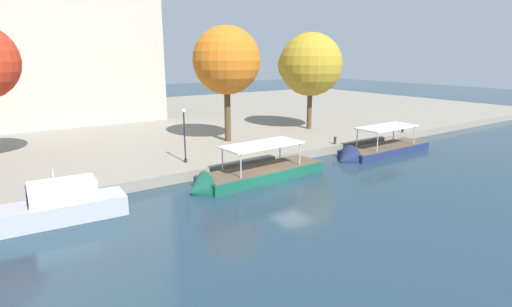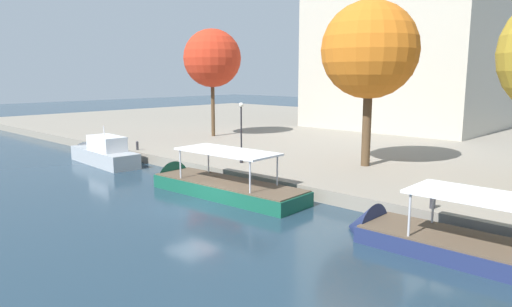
# 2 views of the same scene
# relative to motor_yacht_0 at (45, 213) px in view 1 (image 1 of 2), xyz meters

# --- Properties ---
(ground_plane) EXTENTS (220.00, 220.00, 0.00)m
(ground_plane) POSITION_rel_motor_yacht_0_xyz_m (16.10, -3.29, -0.66)
(ground_plane) COLOR #1E3342
(dock_promenade) EXTENTS (120.00, 55.00, 0.82)m
(dock_promenade) POSITION_rel_motor_yacht_0_xyz_m (16.10, 30.09, -0.25)
(dock_promenade) COLOR gray
(dock_promenade) RESTS_ON ground_plane
(motor_yacht_0) EXTENTS (9.28, 2.88, 4.02)m
(motor_yacht_0) POSITION_rel_motor_yacht_0_xyz_m (0.00, 0.00, 0.00)
(motor_yacht_0) COLOR #9EA3A8
(motor_yacht_0) RESTS_ON ground_plane
(tour_boat_1) EXTENTS (12.07, 3.60, 4.07)m
(tour_boat_1) POSITION_rel_motor_yacht_0_xyz_m (14.59, -0.13, -0.35)
(tour_boat_1) COLOR #14513D
(tour_boat_1) RESTS_ON ground_plane
(tour_boat_2) EXTENTS (11.93, 3.24, 4.02)m
(tour_boat_2) POSITION_rel_motor_yacht_0_xyz_m (29.89, -0.14, -0.42)
(tour_boat_2) COLOR navy
(tour_boat_2) RESTS_ON ground_plane
(mooring_bollard_0) EXTENTS (0.24, 0.24, 0.79)m
(mooring_bollard_0) POSITION_rel_motor_yacht_0_xyz_m (0.43, 3.21, 0.59)
(mooring_bollard_0) COLOR #2D2D33
(mooring_bollard_0) RESTS_ON dock_promenade
(mooring_bollard_1) EXTENTS (0.30, 0.30, 0.67)m
(mooring_bollard_1) POSITION_rel_motor_yacht_0_xyz_m (38.33, 3.14, 0.52)
(mooring_bollard_1) COLOR #2D2D33
(mooring_bollard_1) RESTS_ON dock_promenade
(mooring_bollard_2) EXTENTS (0.30, 0.30, 0.80)m
(mooring_bollard_2) POSITION_rel_motor_yacht_0_xyz_m (27.19, 3.18, 0.59)
(mooring_bollard_2) COLOR #2D2D33
(mooring_bollard_2) RESTS_ON dock_promenade
(lamp_post) EXTENTS (0.32, 0.32, 4.56)m
(lamp_post) POSITION_rel_motor_yacht_0_xyz_m (11.50, 5.28, 2.59)
(lamp_post) COLOR black
(lamp_post) RESTS_ON dock_promenade
(tree_0) EXTENTS (7.50, 7.50, 11.54)m
(tree_0) POSITION_rel_motor_yacht_0_xyz_m (30.84, 11.73, 8.13)
(tree_0) COLOR #4C3823
(tree_0) RESTS_ON dock_promenade
(tree_1) EXTENTS (6.92, 6.92, 11.81)m
(tree_1) POSITION_rel_motor_yacht_0_xyz_m (18.87, 10.79, 8.47)
(tree_1) COLOR #4C3823
(tree_1) RESTS_ON dock_promenade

